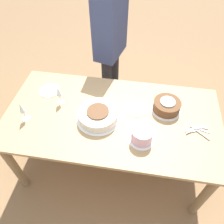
# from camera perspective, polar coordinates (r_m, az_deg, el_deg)

# --- Properties ---
(ground_plane) EXTENTS (12.00, 12.00, 0.00)m
(ground_plane) POSITION_cam_1_polar(r_m,az_deg,el_deg) (2.44, -0.00, -12.73)
(ground_plane) COLOR #8E6B47
(dining_table) EXTENTS (1.79, 0.92, 0.76)m
(dining_table) POSITION_cam_1_polar(r_m,az_deg,el_deg) (1.88, -0.00, -3.04)
(dining_table) COLOR tan
(dining_table) RESTS_ON ground_plane
(cake_center_white) EXTENTS (0.36, 0.36, 0.09)m
(cake_center_white) POSITION_cam_1_polar(r_m,az_deg,el_deg) (1.76, -3.65, -0.79)
(cake_center_white) COLOR white
(cake_center_white) RESTS_ON dining_table
(cake_front_chocolate) EXTENTS (0.27, 0.27, 0.10)m
(cake_front_chocolate) POSITION_cam_1_polar(r_m,az_deg,el_deg) (1.88, 14.09, 1.59)
(cake_front_chocolate) COLOR white
(cake_front_chocolate) RESTS_ON dining_table
(cake_back_decorated) EXTENTS (0.20, 0.20, 0.11)m
(cake_back_decorated) POSITION_cam_1_polar(r_m,az_deg,el_deg) (1.63, 7.85, -6.03)
(cake_back_decorated) COLOR white
(cake_back_decorated) RESTS_ON dining_table
(wine_glass_near) EXTENTS (0.07, 0.07, 0.18)m
(wine_glass_near) POSITION_cam_1_polar(r_m,az_deg,el_deg) (1.83, -22.49, 0.65)
(wine_glass_near) COLOR silver
(wine_glass_near) RESTS_ON dining_table
(wine_glass_far) EXTENTS (0.06, 0.06, 0.18)m
(wine_glass_far) POSITION_cam_1_polar(r_m,az_deg,el_deg) (1.87, -13.76, 4.98)
(wine_glass_far) COLOR silver
(wine_glass_far) RESTS_ON dining_table
(dessert_plate_left) EXTENTS (0.19, 0.19, 0.01)m
(dessert_plate_left) POSITION_cam_1_polar(r_m,az_deg,el_deg) (1.87, 6.35, 0.90)
(dessert_plate_left) COLOR white
(dessert_plate_left) RESTS_ON dining_table
(dessert_plate_right) EXTENTS (0.19, 0.19, 0.01)m
(dessert_plate_right) POSITION_cam_1_polar(r_m,az_deg,el_deg) (2.09, -15.98, 5.44)
(dessert_plate_right) COLOR white
(dessert_plate_right) RESTS_ON dining_table
(fork_pile) EXTENTS (0.20, 0.14, 0.02)m
(fork_pile) POSITION_cam_1_polar(r_m,az_deg,el_deg) (1.83, 21.34, -4.36)
(fork_pile) COLOR silver
(fork_pile) RESTS_ON dining_table
(person_cutting) EXTENTS (0.31, 0.44, 1.62)m
(person_cutting) POSITION_cam_1_polar(r_m,az_deg,el_deg) (2.34, -0.45, 18.90)
(person_cutting) COLOR #232328
(person_cutting) RESTS_ON ground_plane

